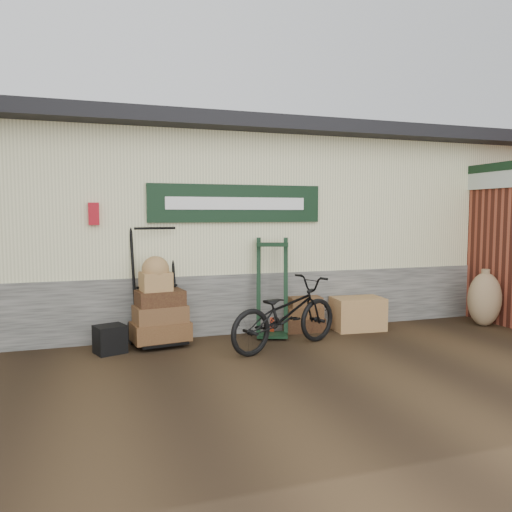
{
  "coord_description": "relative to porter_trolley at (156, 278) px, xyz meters",
  "views": [
    {
      "loc": [
        -2.33,
        -6.1,
        1.8
      ],
      "look_at": [
        -0.02,
        0.9,
        1.18
      ],
      "focal_mm": 35.0,
      "sensor_mm": 36.0,
      "label": 1
    }
  ],
  "objects": [
    {
      "name": "green_barrow",
      "position": [
        1.67,
        -0.15,
        -0.19
      ],
      "size": [
        0.64,
        0.59,
        1.44
      ],
      "primitive_type": null,
      "rotation": [
        0.0,
        0.0,
        -0.34
      ],
      "color": "black",
      "rests_on": "ground"
    },
    {
      "name": "bicycle",
      "position": [
        1.6,
        -0.84,
        -0.39
      ],
      "size": [
        1.23,
        1.91,
        1.05
      ],
      "primitive_type": "imported",
      "rotation": [
        0.0,
        0.0,
        1.93
      ],
      "color": "black",
      "rests_on": "ground"
    },
    {
      "name": "wicker_hamper",
      "position": [
        3.07,
        -0.17,
        -0.66
      ],
      "size": [
        0.81,
        0.56,
        0.5
      ],
      "primitive_type": "cube",
      "rotation": [
        0.0,
        0.0,
        -0.08
      ],
      "color": "olive",
      "rests_on": "ground"
    },
    {
      "name": "burlap_sack_left",
      "position": [
        5.14,
        -0.58,
        -0.48
      ],
      "size": [
        0.6,
        0.53,
        0.86
      ],
      "primitive_type": "ellipsoid",
      "rotation": [
        0.0,
        0.0,
        -0.14
      ],
      "color": "olive",
      "rests_on": "ground"
    },
    {
      "name": "ground",
      "position": [
        1.5,
        -0.85,
        -0.92
      ],
      "size": [
        80.0,
        80.0,
        0.0
      ],
      "primitive_type": "plane",
      "color": "black",
      "rests_on": "ground"
    },
    {
      "name": "porter_trolley",
      "position": [
        0.0,
        0.0,
        0.0
      ],
      "size": [
        1.0,
        0.81,
        1.83
      ],
      "primitive_type": null,
      "rotation": [
        0.0,
        0.0,
        0.14
      ],
      "color": "black",
      "rests_on": "ground"
    },
    {
      "name": "station_building",
      "position": [
        1.5,
        1.89,
        0.7
      ],
      "size": [
        14.4,
        4.1,
        3.2
      ],
      "color": "#4C4C47",
      "rests_on": "ground"
    },
    {
      "name": "brick_outbuilding",
      "position": [
        6.2,
        0.34,
        0.39
      ],
      "size": [
        1.71,
        4.51,
        2.62
      ],
      "color": "maroon",
      "rests_on": "ground"
    },
    {
      "name": "suitcase_stack",
      "position": [
        2.23,
        0.0,
        -0.65
      ],
      "size": [
        0.64,
        0.44,
        0.54
      ],
      "primitive_type": null,
      "rotation": [
        0.0,
        0.0,
        -0.09
      ],
      "color": "#321810",
      "rests_on": "ground"
    },
    {
      "name": "black_trunk",
      "position": [
        -0.64,
        -0.35,
        -0.73
      ],
      "size": [
        0.45,
        0.42,
        0.36
      ],
      "primitive_type": "cube",
      "rotation": [
        0.0,
        0.0,
        0.34
      ],
      "color": "black",
      "rests_on": "ground"
    }
  ]
}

